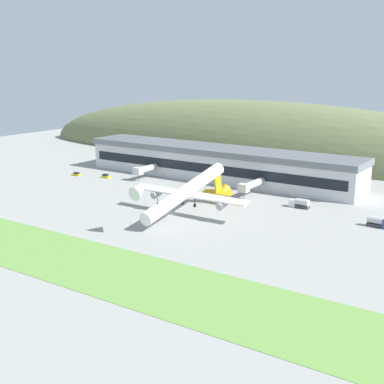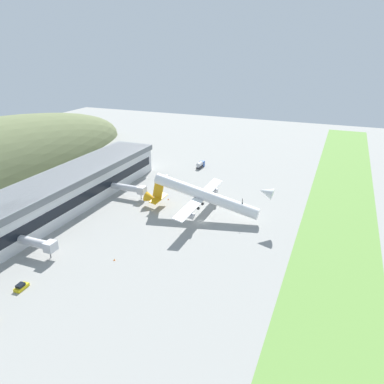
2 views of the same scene
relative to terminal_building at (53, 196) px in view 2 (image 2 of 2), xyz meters
name	(u,v)px [view 2 (image 2 of 2)]	position (x,y,z in m)	size (l,w,h in m)	color
ground_plane	(202,222)	(14.55, -52.43, -7.45)	(396.20, 396.20, 0.00)	gray
grass_strip_foreground	(337,246)	(14.55, -97.49, -7.41)	(356.58, 25.13, 0.08)	#669342
terminal_building	(53,196)	(0.00, 0.00, 0.00)	(119.02, 19.06, 13.15)	silver
jetway_0	(39,244)	(-24.74, -16.14, -3.46)	(3.38, 12.84, 5.43)	silver
jetway_1	(130,188)	(24.63, -17.47, -3.46)	(3.38, 15.34, 5.43)	silver
cargo_airplane	(203,196)	(20.13, -50.58, 0.00)	(40.87, 49.25, 14.02)	white
service_car_1	(21,287)	(-39.46, -23.34, -6.80)	(3.83, 2.03, 1.56)	gold
fuel_truck	(164,180)	(45.27, -22.47, -5.98)	(6.72, 2.56, 3.13)	silver
box_truck	(200,165)	(72.67, -29.63, -5.97)	(6.88, 2.30, 3.05)	#264C99
traffic_cone_0	(168,199)	(28.18, -32.78, -7.17)	(0.52, 0.52, 0.58)	orange
traffic_cone_1	(114,260)	(-18.84, -37.86, -7.17)	(0.52, 0.52, 0.58)	orange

